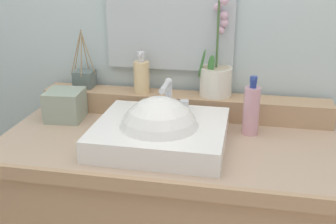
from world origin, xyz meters
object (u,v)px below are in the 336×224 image
(reed_diffuser, at_px, (85,78))
(tissue_box, at_px, (65,105))
(lotion_bottle, at_px, (251,110))
(potted_plant, at_px, (216,75))
(sink_basin, at_px, (160,135))
(soap_dispenser, at_px, (142,76))

(reed_diffuser, bearing_deg, tissue_box, -98.39)
(lotion_bottle, relative_size, tissue_box, 1.57)
(potted_plant, height_order, lotion_bottle, potted_plant)
(reed_diffuser, bearing_deg, sink_basin, -39.18)
(sink_basin, relative_size, reed_diffuser, 1.82)
(potted_plant, bearing_deg, reed_diffuser, 179.75)
(potted_plant, xyz_separation_m, lotion_bottle, (0.14, -0.15, -0.07))
(sink_basin, distance_m, reed_diffuser, 0.49)
(soap_dispenser, bearing_deg, potted_plant, 4.98)
(soap_dispenser, bearing_deg, sink_basin, -64.71)
(sink_basin, distance_m, tissue_box, 0.42)
(soap_dispenser, xyz_separation_m, reed_diffuser, (-0.24, 0.03, -0.03))
(soap_dispenser, relative_size, tissue_box, 1.21)
(sink_basin, xyz_separation_m, reed_diffuser, (-0.37, 0.30, 0.08))
(soap_dispenser, distance_m, lotion_bottle, 0.44)
(reed_diffuser, relative_size, tissue_box, 1.76)
(reed_diffuser, bearing_deg, potted_plant, -0.25)
(potted_plant, distance_m, reed_diffuser, 0.52)
(tissue_box, bearing_deg, potted_plant, 15.02)
(soap_dispenser, distance_m, tissue_box, 0.30)
(potted_plant, bearing_deg, soap_dispenser, -175.02)
(potted_plant, distance_m, soap_dispenser, 0.28)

